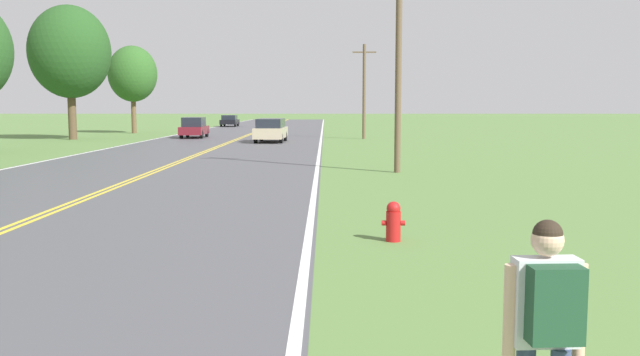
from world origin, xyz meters
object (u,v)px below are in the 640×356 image
at_px(car_maroon_sedan_mid_near, 194,128).
at_px(car_black_sedan_mid_far, 230,121).
at_px(car_champagne_suv_approaching, 271,130).
at_px(tree_behind_sign, 70,52).
at_px(fire_hydrant, 393,221).
at_px(tree_left_verge, 133,74).
at_px(hitchhiker_person, 547,316).

bearing_deg(car_maroon_sedan_mid_near, car_black_sedan_mid_far, 0.96).
relative_size(car_champagne_suv_approaching, car_maroon_sedan_mid_near, 1.10).
bearing_deg(tree_behind_sign, fire_hydrant, -61.92).
xyz_separation_m(fire_hydrant, tree_left_verge, (-18.87, 49.45, 4.99)).
bearing_deg(tree_left_verge, fire_hydrant, -69.11).
relative_size(hitchhiker_person, tree_behind_sign, 0.18).
height_order(fire_hydrant, car_maroon_sedan_mid_near, car_maroon_sedan_mid_near).
distance_m(fire_hydrant, tree_behind_sign, 43.40).
bearing_deg(car_maroon_sedan_mid_near, tree_behind_sign, 105.38).
bearing_deg(tree_behind_sign, hitchhiker_person, -65.92).
bearing_deg(tree_behind_sign, car_black_sedan_mid_far, 76.44).
bearing_deg(fire_hydrant, car_maroon_sedan_mid_near, 106.00).
xyz_separation_m(tree_left_verge, tree_behind_sign, (-1.35, -11.53, 1.09)).
distance_m(tree_left_verge, car_champagne_suv_approaching, 20.88).
height_order(fire_hydrant, tree_behind_sign, tree_behind_sign).
distance_m(tree_behind_sign, car_black_sedan_mid_far, 32.21).
relative_size(tree_left_verge, car_maroon_sedan_mid_near, 1.79).
bearing_deg(fire_hydrant, tree_behind_sign, 118.08).
height_order(tree_behind_sign, car_champagne_suv_approaching, tree_behind_sign).
xyz_separation_m(hitchhiker_person, fire_hydrant, (-0.29, 7.98, -0.70)).
xyz_separation_m(tree_left_verge, car_maroon_sedan_mid_near, (7.25, -8.93, -4.57)).
bearing_deg(fire_hydrant, car_black_sedan_mid_far, 100.55).
relative_size(hitchhiker_person, car_black_sedan_mid_far, 0.43).
height_order(fire_hydrant, car_black_sedan_mid_far, car_black_sedan_mid_far).
xyz_separation_m(hitchhiker_person, car_maroon_sedan_mid_near, (-11.91, 48.50, -0.27)).
bearing_deg(car_champagne_suv_approaching, tree_behind_sign, -100.88).
xyz_separation_m(hitchhiker_person, car_champagne_suv_approaching, (-5.38, 42.40, -0.21)).
bearing_deg(fire_hydrant, hitchhiker_person, -87.95).
height_order(car_maroon_sedan_mid_near, car_black_sedan_mid_far, car_maroon_sedan_mid_near).
distance_m(car_maroon_sedan_mid_near, car_black_sedan_mid_far, 28.23).
relative_size(hitchhiker_person, tree_left_verge, 0.22).
xyz_separation_m(fire_hydrant, tree_behind_sign, (-20.23, 37.92, 6.08)).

